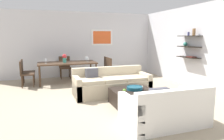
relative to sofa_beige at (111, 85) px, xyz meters
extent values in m
plane|color=tan|center=(-0.13, -0.34, -0.29)|extent=(18.00, 18.00, 0.00)
cube|color=silver|center=(0.17, 3.19, 1.06)|extent=(8.40, 0.06, 2.70)
cube|color=white|center=(0.64, 3.15, 1.35)|extent=(0.93, 0.02, 0.67)
cube|color=#E55926|center=(0.64, 3.13, 1.35)|extent=(0.79, 0.01, 0.54)
cube|color=silver|center=(2.90, 0.26, 1.06)|extent=(0.06, 8.20, 2.70)
cube|color=black|center=(2.73, 0.08, 1.41)|extent=(0.28, 0.90, 0.02)
cube|color=black|center=(2.73, 0.08, 1.06)|extent=(0.28, 0.90, 0.02)
cube|color=black|center=(2.73, 0.08, 0.71)|extent=(0.28, 0.90, 0.02)
cylinder|color=olive|center=(2.73, -0.12, 1.53)|extent=(0.10, 0.10, 0.22)
sphere|color=teal|center=(2.73, 0.26, 1.14)|extent=(0.14, 0.14, 0.14)
cylinder|color=#4C518C|center=(2.73, 0.13, 1.48)|extent=(0.07, 0.07, 0.12)
cube|color=#4C1E19|center=(2.73, -0.07, 0.73)|extent=(0.20, 0.28, 0.03)
cube|color=beige|center=(0.01, -0.04, -0.08)|extent=(2.18, 0.90, 0.42)
cube|color=beige|center=(0.01, 0.33, 0.31)|extent=(2.18, 0.16, 0.36)
cube|color=beige|center=(-1.01, -0.04, 0.01)|extent=(0.14, 0.90, 0.60)
cube|color=beige|center=(1.03, -0.04, 0.01)|extent=(0.14, 0.90, 0.60)
cube|color=beige|center=(-0.63, -0.08, 0.18)|extent=(0.61, 0.70, 0.10)
cube|color=beige|center=(0.01, -0.08, 0.18)|extent=(0.61, 0.70, 0.10)
cube|color=beige|center=(0.64, -0.08, 0.18)|extent=(0.61, 0.70, 0.10)
cube|color=#4C4C56|center=(-0.54, 0.15, 0.31)|extent=(0.37, 0.16, 0.36)
cube|color=white|center=(0.30, -2.29, -0.08)|extent=(1.56, 0.90, 0.42)
cube|color=white|center=(0.30, -2.66, 0.31)|extent=(1.56, 0.16, 0.36)
cube|color=white|center=(1.01, -2.29, 0.01)|extent=(0.14, 0.90, 0.60)
cube|color=white|center=(-0.41, -2.29, 0.01)|extent=(0.14, 0.90, 0.60)
cube|color=white|center=(0.62, -2.25, 0.18)|extent=(0.62, 0.70, 0.10)
cube|color=white|center=(-0.02, -2.25, 0.18)|extent=(0.62, 0.70, 0.10)
cube|color=#4C4C56|center=(0.06, -2.48, 0.31)|extent=(0.36, 0.13, 0.36)
cube|color=black|center=(0.21, -1.12, -0.10)|extent=(1.01, 1.01, 0.38)
cylinder|color=navy|center=(0.26, -1.04, 0.12)|extent=(0.40, 0.40, 0.07)
torus|color=navy|center=(0.26, -1.04, 0.16)|extent=(0.40, 0.40, 0.02)
cylinder|color=silver|center=(0.48, -0.99, 0.12)|extent=(0.07, 0.07, 0.06)
sphere|color=#669E2D|center=(-0.07, -1.17, 0.13)|extent=(0.08, 0.08, 0.08)
cube|color=#422D1E|center=(-1.01, 2.05, 0.44)|extent=(2.07, 1.00, 0.04)
cylinder|color=#422D1E|center=(-1.98, 1.61, 0.06)|extent=(0.06, 0.06, 0.71)
cylinder|color=#422D1E|center=(-0.04, 1.61, 0.06)|extent=(0.06, 0.06, 0.71)
cylinder|color=#422D1E|center=(-1.98, 2.48, 0.06)|extent=(0.06, 0.06, 0.71)
cylinder|color=#422D1E|center=(-0.04, 2.48, 0.06)|extent=(0.06, 0.06, 0.71)
cube|color=#422D1E|center=(0.34, 1.82, 0.14)|extent=(0.44, 0.44, 0.04)
cube|color=#422D1E|center=(0.54, 1.82, 0.37)|extent=(0.04, 0.44, 0.43)
cylinder|color=#422D1E|center=(0.16, 2.00, -0.09)|extent=(0.04, 0.04, 0.41)
cylinder|color=#422D1E|center=(0.16, 1.64, -0.09)|extent=(0.04, 0.04, 0.41)
cylinder|color=#422D1E|center=(0.52, 2.00, -0.09)|extent=(0.04, 0.04, 0.41)
cylinder|color=#422D1E|center=(0.52, 1.64, -0.09)|extent=(0.04, 0.04, 0.41)
cube|color=#422D1E|center=(-2.36, 1.82, 0.14)|extent=(0.44, 0.44, 0.04)
cube|color=#422D1E|center=(-2.56, 1.82, 0.37)|extent=(0.04, 0.44, 0.43)
cylinder|color=#422D1E|center=(-2.18, 1.64, -0.09)|extent=(0.04, 0.04, 0.41)
cylinder|color=#422D1E|center=(-2.18, 2.00, -0.09)|extent=(0.04, 0.04, 0.41)
cylinder|color=#422D1E|center=(-2.54, 1.64, -0.09)|extent=(0.04, 0.04, 0.41)
cylinder|color=#422D1E|center=(-2.54, 2.00, -0.09)|extent=(0.04, 0.04, 0.41)
cube|color=#422D1E|center=(0.34, 2.27, 0.14)|extent=(0.44, 0.44, 0.04)
cube|color=#422D1E|center=(0.54, 2.27, 0.37)|extent=(0.04, 0.44, 0.43)
cylinder|color=#422D1E|center=(0.16, 2.45, -0.09)|extent=(0.04, 0.04, 0.41)
cylinder|color=#422D1E|center=(0.16, 2.09, -0.09)|extent=(0.04, 0.04, 0.41)
cylinder|color=#422D1E|center=(0.52, 2.45, -0.09)|extent=(0.04, 0.04, 0.41)
cylinder|color=#422D1E|center=(0.52, 2.09, -0.09)|extent=(0.04, 0.04, 0.41)
cube|color=#422D1E|center=(-1.01, 2.86, 0.14)|extent=(0.44, 0.44, 0.04)
cube|color=#422D1E|center=(-1.01, 3.06, 0.37)|extent=(0.44, 0.04, 0.43)
cylinder|color=#422D1E|center=(-1.19, 2.68, -0.09)|extent=(0.04, 0.04, 0.41)
cylinder|color=#422D1E|center=(-0.83, 2.68, -0.09)|extent=(0.04, 0.04, 0.41)
cylinder|color=#422D1E|center=(-1.19, 3.04, -0.09)|extent=(0.04, 0.04, 0.41)
cylinder|color=#422D1E|center=(-0.83, 3.04, -0.09)|extent=(0.04, 0.04, 0.41)
cube|color=#422D1E|center=(-2.36, 2.27, 0.14)|extent=(0.44, 0.44, 0.04)
cube|color=#422D1E|center=(-2.56, 2.27, 0.37)|extent=(0.04, 0.44, 0.43)
cylinder|color=#422D1E|center=(-2.18, 2.09, -0.09)|extent=(0.04, 0.04, 0.41)
cylinder|color=#422D1E|center=(-2.18, 2.45, -0.09)|extent=(0.04, 0.04, 0.41)
cylinder|color=#422D1E|center=(-2.54, 2.09, -0.09)|extent=(0.04, 0.04, 0.41)
cylinder|color=#422D1E|center=(-2.54, 2.45, -0.09)|extent=(0.04, 0.04, 0.41)
cylinder|color=silver|center=(-1.01, 2.48, 0.46)|extent=(0.06, 0.06, 0.01)
cylinder|color=silver|center=(-1.01, 2.48, 0.51)|extent=(0.01, 0.01, 0.09)
cylinder|color=silver|center=(-1.01, 2.48, 0.60)|extent=(0.07, 0.07, 0.09)
cylinder|color=silver|center=(-1.75, 1.92, 0.46)|extent=(0.06, 0.06, 0.01)
cylinder|color=silver|center=(-1.75, 1.92, 0.50)|extent=(0.01, 0.01, 0.08)
cylinder|color=silver|center=(-1.75, 1.92, 0.58)|extent=(0.07, 0.07, 0.07)
cylinder|color=silver|center=(-1.75, 2.17, 0.46)|extent=(0.06, 0.06, 0.01)
cylinder|color=silver|center=(-1.75, 2.17, 0.50)|extent=(0.01, 0.01, 0.07)
cylinder|color=silver|center=(-1.75, 2.17, 0.57)|extent=(0.07, 0.07, 0.08)
cylinder|color=silver|center=(-0.26, 1.92, 0.46)|extent=(0.06, 0.06, 0.01)
cylinder|color=silver|center=(-0.26, 1.92, 0.50)|extent=(0.01, 0.01, 0.07)
cylinder|color=silver|center=(-0.26, 1.92, 0.58)|extent=(0.07, 0.07, 0.09)
cylinder|color=silver|center=(-0.26, 2.17, 0.46)|extent=(0.06, 0.06, 0.01)
cylinder|color=silver|center=(-0.26, 2.17, 0.50)|extent=(0.01, 0.01, 0.07)
cylinder|color=silver|center=(-0.26, 2.17, 0.58)|extent=(0.07, 0.07, 0.10)
cylinder|color=teal|center=(-1.10, 2.00, 0.54)|extent=(0.12, 0.12, 0.17)
sphere|color=red|center=(-1.10, 2.00, 0.69)|extent=(0.16, 0.16, 0.16)
camera|label=1|loc=(-1.88, -5.57, 1.39)|focal=33.10mm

